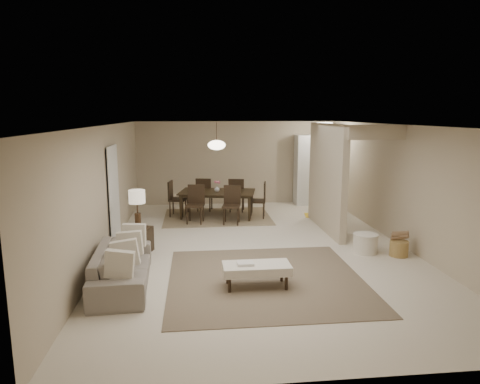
{
  "coord_description": "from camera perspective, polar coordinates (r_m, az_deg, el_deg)",
  "views": [
    {
      "loc": [
        -1.26,
        -8.38,
        2.71
      ],
      "look_at": [
        -0.3,
        0.67,
        1.05
      ],
      "focal_mm": 32.0,
      "sensor_mm": 36.0,
      "label": 1
    }
  ],
  "objects": [
    {
      "name": "doorway",
      "position": [
        9.29,
        -16.53,
        -0.58
      ],
      "size": [
        0.04,
        0.9,
        2.04
      ],
      "primitive_type": "cube",
      "color": "black",
      "rests_on": "floor"
    },
    {
      "name": "partition",
      "position": [
        10.21,
        11.48,
        1.91
      ],
      "size": [
        0.15,
        2.5,
        2.5
      ],
      "primitive_type": "cube",
      "color": "#BBA98D",
      "rests_on": "floor"
    },
    {
      "name": "round_pouf",
      "position": [
        8.88,
        16.38,
        -6.59
      ],
      "size": [
        0.49,
        0.49,
        0.38
      ],
      "primitive_type": "cylinder",
      "color": "beige",
      "rests_on": "floor"
    },
    {
      "name": "floor",
      "position": [
        8.9,
        2.42,
        -7.41
      ],
      "size": [
        9.0,
        9.0,
        0.0
      ],
      "primitive_type": "plane",
      "color": "beige",
      "rests_on": "ground"
    },
    {
      "name": "pantry_cabinet",
      "position": [
        13.14,
        9.97,
        2.93
      ],
      "size": [
        1.2,
        0.55,
        2.1
      ],
      "primitive_type": "cube",
      "color": "silver",
      "rests_on": "floor"
    },
    {
      "name": "pendant_light",
      "position": [
        11.17,
        -3.14,
        6.27
      ],
      "size": [
        0.46,
        0.46,
        0.71
      ],
      "color": "#422D1C",
      "rests_on": "ceiling"
    },
    {
      "name": "ceiling",
      "position": [
        8.47,
        2.55,
        8.9
      ],
      "size": [
        9.0,
        9.0,
        0.0
      ],
      "primitive_type": "plane",
      "rotation": [
        3.14,
        0.0,
        0.0
      ],
      "color": "white",
      "rests_on": "back_wall"
    },
    {
      "name": "wicker_basket",
      "position": [
        8.89,
        20.42,
        -7.07
      ],
      "size": [
        0.43,
        0.43,
        0.3
      ],
      "primitive_type": "cylinder",
      "rotation": [
        0.0,
        0.0,
        -0.26
      ],
      "color": "olive",
      "rests_on": "floor"
    },
    {
      "name": "ottoman_bench",
      "position": [
        6.86,
        2.22,
        -10.21
      ],
      "size": [
        1.07,
        0.49,
        0.38
      ],
      "rotation": [
        0.0,
        0.0,
        0.0
      ],
      "color": "beige",
      "rests_on": "living_rug"
    },
    {
      "name": "left_wall",
      "position": [
        8.68,
        -17.51,
        0.16
      ],
      "size": [
        0.0,
        9.0,
        9.0
      ],
      "primitive_type": "plane",
      "rotation": [
        1.57,
        0.0,
        1.57
      ],
      "color": "#BBA98D",
      "rests_on": "floor"
    },
    {
      "name": "flush_light",
      "position": [
        12.12,
        11.19,
        8.97
      ],
      "size": [
        0.44,
        0.44,
        0.05
      ],
      "primitive_type": "cylinder",
      "color": "white",
      "rests_on": "ceiling"
    },
    {
      "name": "living_rug",
      "position": [
        7.27,
        3.45,
        -11.52
      ],
      "size": [
        3.2,
        3.2,
        0.01
      ],
      "primitive_type": "cube",
      "color": "brown",
      "rests_on": "floor"
    },
    {
      "name": "right_wall",
      "position": [
        9.51,
        20.66,
        0.83
      ],
      "size": [
        0.0,
        9.0,
        9.0
      ],
      "primitive_type": "plane",
      "rotation": [
        1.57,
        0.0,
        -1.57
      ],
      "color": "#BBA98D",
      "rests_on": "floor"
    },
    {
      "name": "dining_table",
      "position": [
        11.39,
        -3.06,
        -1.65
      ],
      "size": [
        2.14,
        1.46,
        0.69
      ],
      "primitive_type": "imported",
      "rotation": [
        0.0,
        0.0,
        -0.19
      ],
      "color": "black",
      "rests_on": "dining_rug"
    },
    {
      "name": "vase",
      "position": [
        11.31,
        -3.08,
        0.44
      ],
      "size": [
        0.18,
        0.18,
        0.15
      ],
      "primitive_type": "imported",
      "rotation": [
        0.0,
        0.0,
        -0.34
      ],
      "color": "silver",
      "rests_on": "dining_table"
    },
    {
      "name": "dining_rug",
      "position": [
        11.47,
        -3.04,
        -3.31
      ],
      "size": [
        2.8,
        2.1,
        0.01
      ],
      "primitive_type": "cube",
      "color": "#857152",
      "rests_on": "floor"
    },
    {
      "name": "table_lamp",
      "position": [
        8.57,
        -13.57,
        -1.06
      ],
      "size": [
        0.32,
        0.32,
        0.76
      ],
      "color": "#422D1C",
      "rests_on": "side_table"
    },
    {
      "name": "sofa",
      "position": [
        7.18,
        -15.44,
        -9.64
      ],
      "size": [
        2.13,
        0.93,
        0.61
      ],
      "primitive_type": "imported",
      "rotation": [
        0.0,
        0.0,
        1.63
      ],
      "color": "gray",
      "rests_on": "floor"
    },
    {
      "name": "dining_chairs",
      "position": [
        11.37,
        -3.06,
        -1.0
      ],
      "size": [
        2.6,
        2.08,
        0.96
      ],
      "color": "black",
      "rests_on": "dining_rug"
    },
    {
      "name": "yellow_mat",
      "position": [
        11.8,
        10.79,
        -3.09
      ],
      "size": [
        0.96,
        0.69,
        0.01
      ],
      "primitive_type": "cube",
      "rotation": [
        0.0,
        0.0,
        -0.18
      ],
      "color": "yellow",
      "rests_on": "floor"
    },
    {
      "name": "side_table",
      "position": [
        8.76,
        -13.34,
        -6.26
      ],
      "size": [
        0.57,
        0.57,
        0.5
      ],
      "primitive_type": "cube",
      "rotation": [
        0.0,
        0.0,
        -0.32
      ],
      "color": "black",
      "rests_on": "floor"
    },
    {
      "name": "back_wall",
      "position": [
        13.02,
        -0.45,
        3.9
      ],
      "size": [
        6.0,
        0.0,
        6.0
      ],
      "primitive_type": "plane",
      "rotation": [
        1.57,
        0.0,
        0.0
      ],
      "color": "#BBA98D",
      "rests_on": "floor"
    }
  ]
}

